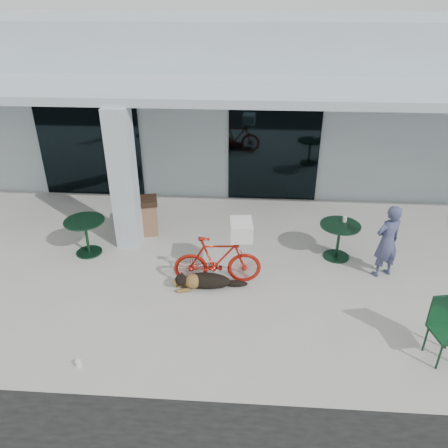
# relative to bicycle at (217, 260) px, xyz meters

# --- Properties ---
(ground) EXTENTS (80.00, 80.00, 0.00)m
(ground) POSITION_rel_bicycle_xyz_m (-0.63, -0.89, -0.51)
(ground) COLOR #B9B5AE
(ground) RESTS_ON ground
(building) EXTENTS (22.00, 7.00, 4.50)m
(building) POSITION_rel_bicycle_xyz_m (-0.63, 7.61, 1.74)
(building) COLOR silver
(building) RESTS_ON ground
(storefront_glass_left) EXTENTS (2.80, 0.06, 2.70)m
(storefront_glass_left) POSITION_rel_bicycle_xyz_m (-3.83, 4.09, 0.84)
(storefront_glass_left) COLOR black
(storefront_glass_left) RESTS_ON ground
(storefront_glass_right) EXTENTS (2.40, 0.06, 2.70)m
(storefront_glass_right) POSITION_rel_bicycle_xyz_m (1.17, 4.09, 0.84)
(storefront_glass_right) COLOR black
(storefront_glass_right) RESTS_ON ground
(column) EXTENTS (0.50, 0.50, 3.12)m
(column) POSITION_rel_bicycle_xyz_m (-2.13, 1.41, 1.05)
(column) COLOR silver
(column) RESTS_ON ground
(overhang) EXTENTS (22.00, 2.80, 0.18)m
(overhang) POSITION_rel_bicycle_xyz_m (-0.63, 2.71, 2.70)
(overhang) COLOR silver
(overhang) RESTS_ON column
(bicycle) EXTENTS (1.75, 0.64, 1.03)m
(bicycle) POSITION_rel_bicycle_xyz_m (0.00, 0.00, 0.00)
(bicycle) COLOR #AF1A0E
(bicycle) RESTS_ON ground
(laundry_basket) EXTENTS (0.46, 0.59, 0.33)m
(laundry_basket) POSITION_rel_bicycle_xyz_m (0.45, 0.04, 0.68)
(laundry_basket) COLOR white
(laundry_basket) RESTS_ON bicycle
(dog) EXTENTS (1.13, 0.61, 0.36)m
(dog) POSITION_rel_bicycle_xyz_m (-0.20, -0.19, -0.34)
(dog) COLOR black
(dog) RESTS_ON ground
(cup_near_dog) EXTENTS (0.12, 0.12, 0.11)m
(cup_near_dog) POSITION_rel_bicycle_xyz_m (-1.96, -2.36, -0.46)
(cup_near_dog) COLOR white
(cup_near_dog) RESTS_ON ground
(cafe_table_near) EXTENTS (1.02, 1.02, 0.81)m
(cafe_table_near) POSITION_rel_bicycle_xyz_m (-2.94, 0.91, -0.11)
(cafe_table_near) COLOR #123520
(cafe_table_near) RESTS_ON ground
(cafe_table_far) EXTENTS (1.10, 1.10, 0.80)m
(cafe_table_far) POSITION_rel_bicycle_xyz_m (2.51, 1.11, -0.11)
(cafe_table_far) COLOR #123520
(cafe_table_far) RESTS_ON ground
(cafe_chair_far_a) EXTENTS (0.57, 0.61, 1.07)m
(cafe_chair_far_a) POSITION_rel_bicycle_xyz_m (3.69, -1.80, 0.02)
(cafe_chair_far_a) COLOR #123520
(cafe_chair_far_a) RESTS_ON ground
(person) EXTENTS (0.67, 0.57, 1.55)m
(person) POSITION_rel_bicycle_xyz_m (3.32, 0.50, 0.26)
(person) COLOR #41476D
(person) RESTS_ON ground
(cup_on_table) EXTENTS (0.11, 0.11, 0.12)m
(cup_on_table) POSITION_rel_bicycle_xyz_m (2.61, 1.25, 0.35)
(cup_on_table) COLOR white
(cup_on_table) RESTS_ON cafe_table_far
(trash_receptacle) EXTENTS (0.64, 0.64, 0.89)m
(trash_receptacle) POSITION_rel_bicycle_xyz_m (-1.83, 1.91, -0.07)
(trash_receptacle) COLOR brown
(trash_receptacle) RESTS_ON ground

